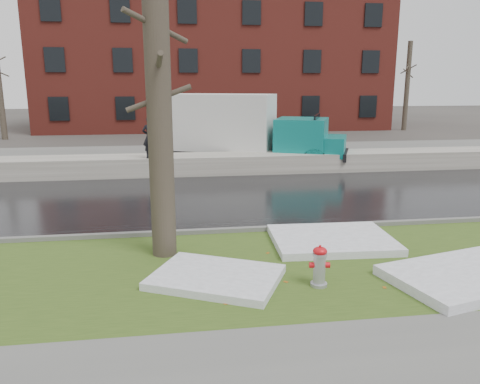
{
  "coord_description": "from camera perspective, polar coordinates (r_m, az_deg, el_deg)",
  "views": [
    {
      "loc": [
        -1.43,
        -9.56,
        3.51
      ],
      "look_at": [
        0.1,
        1.06,
        1.0
      ],
      "focal_mm": 35.0,
      "sensor_mm": 36.0,
      "label": 1
    }
  ],
  "objects": [
    {
      "name": "tree",
      "position": [
        9.33,
        -9.85,
        10.78
      ],
      "size": [
        1.28,
        1.53,
        6.18
      ],
      "rotation": [
        0.0,
        0.0,
        -0.33
      ],
      "color": "brown",
      "rests_on": "verge"
    },
    {
      "name": "ground",
      "position": [
        10.28,
        0.31,
        -6.79
      ],
      "size": [
        120.0,
        120.0,
        0.0
      ],
      "primitive_type": "plane",
      "color": "#47423D",
      "rests_on": "ground"
    },
    {
      "name": "snowbank",
      "position": [
        18.58,
        -3.67,
        3.43
      ],
      "size": [
        60.0,
        1.6,
        0.75
      ],
      "primitive_type": "cube",
      "color": "#B6B0A6",
      "rests_on": "ground"
    },
    {
      "name": "box_truck",
      "position": [
        20.35,
        -0.06,
        7.82
      ],
      "size": [
        8.98,
        5.0,
        3.05
      ],
      "rotation": [
        0.0,
        0.0,
        -0.41
      ],
      "color": "black",
      "rests_on": "ground"
    },
    {
      "name": "snow_patch_far",
      "position": [
        8.53,
        -2.93,
        -10.32
      ],
      "size": [
        2.68,
        2.4,
        0.14
      ],
      "primitive_type": "cube",
      "rotation": [
        0.0,
        0.0,
        -0.46
      ],
      "color": "white",
      "rests_on": "verge"
    },
    {
      "name": "worker",
      "position": [
        17.79,
        -10.9,
        6.55
      ],
      "size": [
        0.61,
        0.44,
        1.57
      ],
      "primitive_type": "imported",
      "rotation": [
        0.0,
        0.0,
        3.03
      ],
      "color": "black",
      "rests_on": "snowbank"
    },
    {
      "name": "curb",
      "position": [
        11.19,
        -0.45,
        -4.72
      ],
      "size": [
        60.0,
        0.15,
        0.14
      ],
      "primitive_type": "cube",
      "color": "slate",
      "rests_on": "ground"
    },
    {
      "name": "fire_hydrant",
      "position": [
        8.32,
        9.66,
        -8.68
      ],
      "size": [
        0.37,
        0.33,
        0.75
      ],
      "rotation": [
        0.0,
        0.0,
        -0.14
      ],
      "color": "#A2A4AA",
      "rests_on": "verge"
    },
    {
      "name": "snow_patch_side",
      "position": [
        9.46,
        26.1,
        -9.17
      ],
      "size": [
        3.15,
        2.42,
        0.18
      ],
      "primitive_type": "cube",
      "rotation": [
        0.0,
        0.0,
        0.24
      ],
      "color": "white",
      "rests_on": "verge"
    },
    {
      "name": "snow_patch_near",
      "position": [
        10.61,
        11.14,
        -5.71
      ],
      "size": [
        2.69,
        2.12,
        0.16
      ],
      "primitive_type": "cube",
      "rotation": [
        0.0,
        0.0,
        -0.05
      ],
      "color": "white",
      "rests_on": "verge"
    },
    {
      "name": "parking_lot",
      "position": [
        22.87,
        -4.53,
        4.33
      ],
      "size": [
        60.0,
        9.0,
        0.03
      ],
      "primitive_type": "cube",
      "color": "slate",
      "rests_on": "ground"
    },
    {
      "name": "road",
      "position": [
        14.55,
        -2.31,
        -0.74
      ],
      "size": [
        60.0,
        7.0,
        0.03
      ],
      "primitive_type": "cube",
      "color": "black",
      "rests_on": "ground"
    },
    {
      "name": "brick_building",
      "position": [
        39.73,
        -3.36,
        15.29
      ],
      "size": [
        26.0,
        12.0,
        10.0
      ],
      "primitive_type": "cube",
      "color": "maroon",
      "rests_on": "ground"
    },
    {
      "name": "bg_tree_right",
      "position": [
        37.81,
        19.71,
        12.15
      ],
      "size": [
        1.4,
        1.62,
        6.5
      ],
      "color": "brown",
      "rests_on": "ground"
    },
    {
      "name": "bg_tree_center",
      "position": [
        35.85,
        -15.9,
        12.39
      ],
      "size": [
        1.4,
        1.62,
        6.5
      ],
      "color": "brown",
      "rests_on": "ground"
    },
    {
      "name": "verge",
      "position": [
        9.12,
        1.48,
        -9.32
      ],
      "size": [
        60.0,
        4.5,
        0.04
      ],
      "primitive_type": "cube",
      "color": "#314B19",
      "rests_on": "ground"
    }
  ]
}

